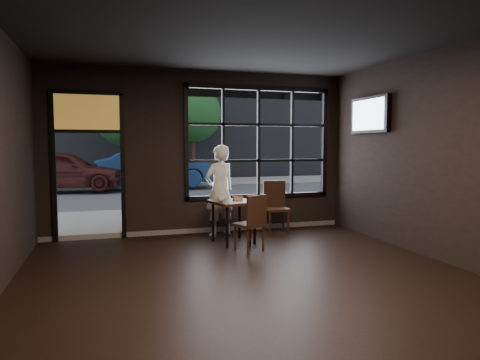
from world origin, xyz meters
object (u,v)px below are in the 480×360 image
object	(u,v)px
chair_near	(249,223)
navy_car	(157,167)
cafe_table	(234,222)
man	(220,190)

from	to	relation	value
chair_near	navy_car	bearing A→B (deg)	-111.04
cafe_table	man	bearing A→B (deg)	84.30
chair_near	cafe_table	bearing A→B (deg)	-105.67
cafe_table	man	world-z (taller)	man
cafe_table	man	xyz separation A→B (m)	(-0.08, 0.69, 0.50)
cafe_table	navy_car	size ratio (longest dim) A/B	0.16
chair_near	navy_car	world-z (taller)	navy_car
chair_near	man	distance (m)	1.40
cafe_table	man	distance (m)	0.86
man	cafe_table	bearing A→B (deg)	77.29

